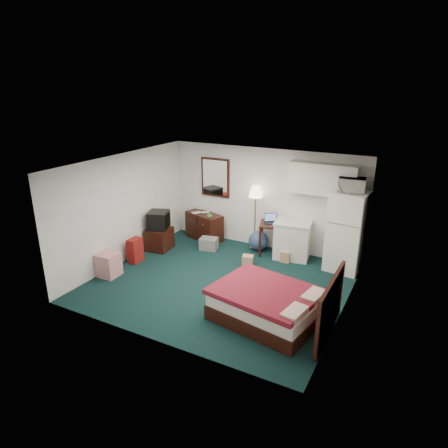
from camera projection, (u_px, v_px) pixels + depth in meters
The scene contains 25 objects.
floor at pixel (221, 282), 8.38m from camera, with size 5.00×4.50×0.01m, color black.
ceiling at pixel (220, 165), 7.53m from camera, with size 5.00×4.50×0.01m, color silver.
walls at pixel (220, 227), 7.96m from camera, with size 5.01×4.51×2.50m.
mirror at pixel (215, 177), 10.26m from camera, with size 0.80×0.06×1.00m, color white, non-canonical shape.
upper_cabinets at pixel (323, 179), 8.80m from camera, with size 1.50×0.35×0.70m, color silver, non-canonical shape.
headboard at pixel (330, 307), 6.44m from camera, with size 0.06×1.56×1.00m, color black, non-canonical shape.
dresser at pixel (204, 226), 10.60m from camera, with size 1.03×0.47×0.71m, color black, non-canonical shape.
floor_lamp at pixel (255, 218), 9.87m from camera, with size 0.35×0.35×1.60m, color #B38D32, non-canonical shape.
desk at pixel (272, 238), 9.68m from camera, with size 0.61×0.61×0.78m, color black, non-canonical shape.
exercise_ball at pixel (258, 241), 9.91m from camera, with size 0.50×0.50×0.50m, color navy.
kitchen_counter at pixel (292, 240), 9.42m from camera, with size 0.80×0.61×0.88m, color silver, non-canonical shape.
fridge at pixel (347, 231), 8.69m from camera, with size 0.74×0.74×1.80m, color white, non-canonical shape.
bed at pixel (267, 305), 7.01m from camera, with size 1.76×1.37×0.56m, color maroon, non-canonical shape.
tv_stand at pixel (159, 239), 9.97m from camera, with size 0.54×0.59×0.54m, color black, non-canonical shape.
suitcase at pixel (135, 250), 9.26m from camera, with size 0.22×0.35×0.57m, color maroon, non-canonical shape.
retail_box at pixel (109, 265), 8.59m from camera, with size 0.42×0.42×0.52m, color silver, non-canonical shape.
file_bin at pixel (209, 244), 9.99m from camera, with size 0.42×0.32×0.30m, color slate, non-canonical shape.
cardboard_box_a at pixel (248, 260), 9.19m from camera, with size 0.24×0.21×0.21m, color tan, non-canonical shape.
cardboard_box_b at pixel (286, 256), 9.33m from camera, with size 0.22×0.26×0.26m, color tan, non-canonical shape.
laptop at pixel (271, 219), 9.52m from camera, with size 0.31×0.25×0.21m, color black, non-canonical shape.
crt_tv at pixel (158, 220), 9.81m from camera, with size 0.48×0.51×0.44m, color black, non-canonical shape.
microwave at pixel (352, 183), 8.31m from camera, with size 0.54×0.30×0.37m, color white.
book_a at pixel (195, 208), 10.55m from camera, with size 0.18×0.02×0.25m, color tan.
book_b at pixel (204, 208), 10.59m from camera, with size 0.16×0.02×0.21m, color tan.
mug at pixel (209, 215), 10.13m from camera, with size 0.13×0.10×0.13m, color #5B914C.
Camera 1 is at (3.58, -6.56, 3.98)m, focal length 32.00 mm.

